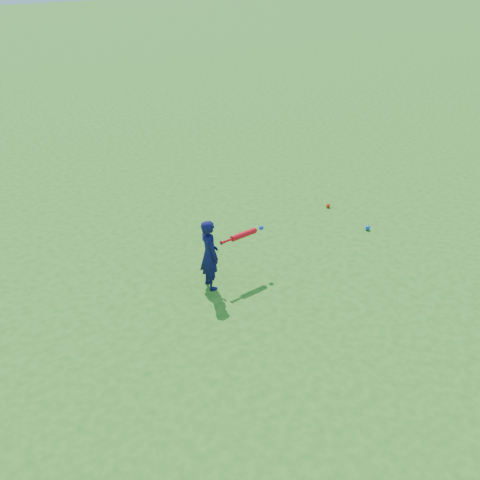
# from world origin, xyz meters

# --- Properties ---
(ground) EXTENTS (80.00, 80.00, 0.00)m
(ground) POSITION_xyz_m (0.00, 0.00, 0.00)
(ground) COLOR #246618
(ground) RESTS_ON ground
(child) EXTENTS (0.27, 0.38, 0.98)m
(child) POSITION_xyz_m (-0.33, -0.35, 0.49)
(child) COLOR #0D0E3F
(child) RESTS_ON ground
(ground_ball_red) EXTENTS (0.07, 0.07, 0.07)m
(ground_ball_red) POSITION_xyz_m (2.63, 0.53, 0.04)
(ground_ball_red) COLOR red
(ground_ball_red) RESTS_ON ground
(ground_ball_blue) EXTENTS (0.08, 0.08, 0.08)m
(ground_ball_blue) POSITION_xyz_m (2.56, -0.45, 0.04)
(ground_ball_blue) COLOR blue
(ground_ball_blue) RESTS_ON ground
(bat_swing) EXTENTS (0.71, 0.10, 0.08)m
(bat_swing) POSITION_xyz_m (0.22, -0.36, 0.62)
(bat_swing) COLOR red
(bat_swing) RESTS_ON ground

